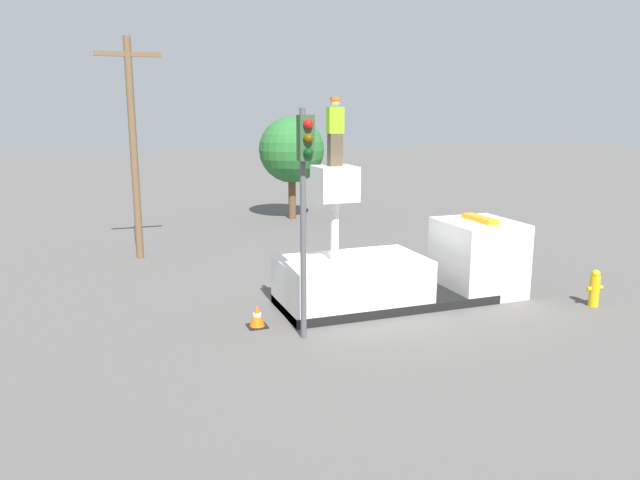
% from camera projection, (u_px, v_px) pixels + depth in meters
% --- Properties ---
extents(ground_plane, '(120.00, 120.00, 0.00)m').
position_uv_depth(ground_plane, '(385.00, 303.00, 17.48)').
color(ground_plane, '#565451').
extents(bucket_truck, '(7.01, 2.36, 3.89)m').
position_uv_depth(bucket_truck, '(405.00, 271.00, 17.50)').
color(bucket_truck, black).
rests_on(bucket_truck, ground).
extents(worker, '(0.40, 0.26, 1.75)m').
position_uv_depth(worker, '(335.00, 132.00, 15.95)').
color(worker, brown).
rests_on(worker, bucket_truck).
extents(traffic_light_pole, '(0.34, 0.57, 5.38)m').
position_uv_depth(traffic_light_pole, '(305.00, 179.00, 13.96)').
color(traffic_light_pole, '#515156').
rests_on(traffic_light_pole, ground).
extents(fire_hydrant, '(0.51, 0.27, 1.04)m').
position_uv_depth(fire_hydrant, '(595.00, 288.00, 17.12)').
color(fire_hydrant, gold).
rests_on(fire_hydrant, ground).
extents(traffic_cone_rear, '(0.49, 0.49, 0.58)m').
position_uv_depth(traffic_cone_rear, '(257.00, 316.00, 15.56)').
color(traffic_cone_rear, black).
rests_on(traffic_cone_rear, ground).
extents(tree_left_bg, '(3.13, 3.13, 4.90)m').
position_uv_depth(tree_left_bg, '(292.00, 150.00, 29.77)').
color(tree_left_bg, brown).
rests_on(tree_left_bg, ground).
extents(utility_pole, '(2.20, 0.26, 7.73)m').
position_uv_depth(utility_pole, '(133.00, 142.00, 21.75)').
color(utility_pole, brown).
rests_on(utility_pole, ground).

